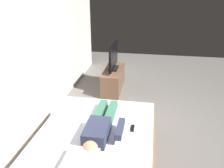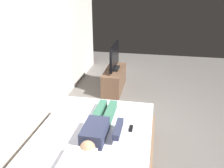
% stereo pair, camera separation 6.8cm
% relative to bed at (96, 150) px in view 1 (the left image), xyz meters
% --- Properties ---
extents(ground_plane, '(10.00, 10.00, 0.00)m').
position_rel_bed_xyz_m(ground_plane, '(0.71, -0.28, -0.26)').
color(ground_plane, slate).
extents(back_wall, '(6.40, 0.10, 2.80)m').
position_rel_bed_xyz_m(back_wall, '(1.11, 1.21, 1.14)').
color(back_wall, silver).
rests_on(back_wall, ground).
extents(bed, '(2.01, 1.57, 0.54)m').
position_rel_bed_xyz_m(bed, '(0.00, 0.00, 0.00)').
color(bed, brown).
rests_on(bed, ground).
extents(pillow, '(0.48, 0.34, 0.12)m').
position_rel_bed_xyz_m(pillow, '(-0.68, 0.00, 0.34)').
color(pillow, white).
rests_on(pillow, bed).
extents(person, '(1.26, 0.46, 0.18)m').
position_rel_bed_xyz_m(person, '(0.03, -0.07, 0.36)').
color(person, '#2D334C').
rests_on(person, bed).
extents(remote, '(0.15, 0.04, 0.02)m').
position_rel_bed_xyz_m(remote, '(0.18, -0.47, 0.29)').
color(remote, black).
rests_on(remote, bed).
extents(tv_stand, '(1.10, 0.40, 0.50)m').
position_rel_bed_xyz_m(tv_stand, '(2.56, 0.19, -0.01)').
color(tv_stand, brown).
rests_on(tv_stand, ground).
extents(tv, '(0.88, 0.20, 0.59)m').
position_rel_bed_xyz_m(tv, '(2.56, 0.19, 0.52)').
color(tv, black).
rests_on(tv, tv_stand).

